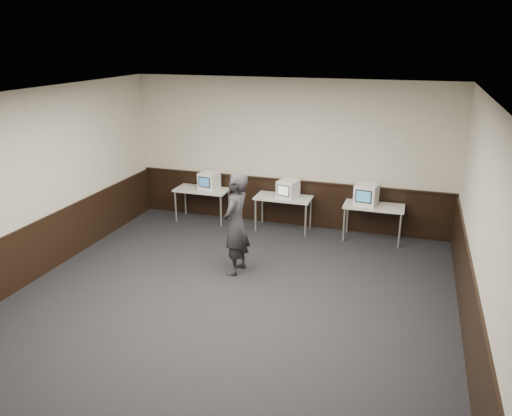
{
  "coord_description": "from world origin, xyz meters",
  "views": [
    {
      "loc": [
        2.56,
        -6.25,
        3.98
      ],
      "look_at": [
        0.03,
        1.6,
        1.15
      ],
      "focal_mm": 35.0,
      "sensor_mm": 36.0,
      "label": 1
    }
  ],
  "objects": [
    {
      "name": "ceiling",
      "position": [
        0.0,
        0.0,
        3.2
      ],
      "size": [
        8.0,
        8.0,
        0.0
      ],
      "primitive_type": "plane",
      "rotation": [
        3.14,
        0.0,
        0.0
      ],
      "color": "white",
      "rests_on": "back_wall"
    },
    {
      "name": "wainscot_right",
      "position": [
        3.48,
        0.0,
        0.5
      ],
      "size": [
        0.04,
        7.98,
        1.0
      ],
      "primitive_type": "cube",
      "color": "black",
      "rests_on": "right_wall"
    },
    {
      "name": "wainscot_left",
      "position": [
        -3.48,
        0.0,
        0.5
      ],
      "size": [
        0.04,
        7.98,
        1.0
      ],
      "primitive_type": "cube",
      "color": "black",
      "rests_on": "left_wall"
    },
    {
      "name": "desk_left",
      "position": [
        -1.9,
        3.6,
        0.68
      ],
      "size": [
        1.2,
        0.6,
        0.75
      ],
      "color": "beige",
      "rests_on": "ground"
    },
    {
      "name": "back_wall",
      "position": [
        0.0,
        4.0,
        1.6
      ],
      "size": [
        7.0,
        0.0,
        7.0
      ],
      "primitive_type": "plane",
      "rotation": [
        1.57,
        0.0,
        0.0
      ],
      "color": "beige",
      "rests_on": "ground"
    },
    {
      "name": "emac_center",
      "position": [
        0.1,
        3.56,
        0.94
      ],
      "size": [
        0.47,
        0.49,
        0.38
      ],
      "rotation": [
        0.0,
        0.0,
        -0.26
      ],
      "color": "white",
      "rests_on": "desk_center"
    },
    {
      "name": "emac_right",
      "position": [
        1.73,
        3.6,
        0.97
      ],
      "size": [
        0.5,
        0.52,
        0.43
      ],
      "rotation": [
        0.0,
        0.0,
        -0.15
      ],
      "color": "white",
      "rests_on": "desk_right"
    },
    {
      "name": "person",
      "position": [
        -0.26,
        1.34,
        0.91
      ],
      "size": [
        0.49,
        0.7,
        1.82
      ],
      "primitive_type": "imported",
      "rotation": [
        0.0,
        0.0,
        -1.65
      ],
      "color": "#242328",
      "rests_on": "ground"
    },
    {
      "name": "desk_right",
      "position": [
        1.9,
        3.6,
        0.68
      ],
      "size": [
        1.2,
        0.6,
        0.75
      ],
      "color": "beige",
      "rests_on": "ground"
    },
    {
      "name": "floor",
      "position": [
        0.0,
        0.0,
        0.0
      ],
      "size": [
        8.0,
        8.0,
        0.0
      ],
      "primitive_type": "plane",
      "color": "black",
      "rests_on": "ground"
    },
    {
      "name": "wainscot_rail",
      "position": [
        0.0,
        3.96,
        1.02
      ],
      "size": [
        6.98,
        0.06,
        0.04
      ],
      "primitive_type": "cube",
      "color": "black",
      "rests_on": "wainscot_back"
    },
    {
      "name": "emac_left",
      "position": [
        -1.74,
        3.64,
        0.94
      ],
      "size": [
        0.44,
        0.46,
        0.39
      ],
      "rotation": [
        0.0,
        0.0,
        -0.14
      ],
      "color": "white",
      "rests_on": "desk_left"
    },
    {
      "name": "front_wall",
      "position": [
        0.0,
        -4.0,
        1.6
      ],
      "size": [
        7.0,
        0.0,
        7.0
      ],
      "primitive_type": "plane",
      "rotation": [
        -1.57,
        0.0,
        0.0
      ],
      "color": "beige",
      "rests_on": "ground"
    },
    {
      "name": "left_wall",
      "position": [
        -3.5,
        0.0,
        1.6
      ],
      "size": [
        0.0,
        8.0,
        8.0
      ],
      "primitive_type": "plane",
      "rotation": [
        1.57,
        0.0,
        1.57
      ],
      "color": "beige",
      "rests_on": "ground"
    },
    {
      "name": "wainscot_back",
      "position": [
        0.0,
        3.98,
        0.5
      ],
      "size": [
        6.98,
        0.04,
        1.0
      ],
      "primitive_type": "cube",
      "color": "black",
      "rests_on": "back_wall"
    },
    {
      "name": "desk_center",
      "position": [
        0.0,
        3.6,
        0.68
      ],
      "size": [
        1.2,
        0.6,
        0.75
      ],
      "color": "beige",
      "rests_on": "ground"
    },
    {
      "name": "right_wall",
      "position": [
        3.5,
        0.0,
        1.6
      ],
      "size": [
        0.0,
        8.0,
        8.0
      ],
      "primitive_type": "plane",
      "rotation": [
        1.57,
        0.0,
        -1.57
      ],
      "color": "beige",
      "rests_on": "ground"
    }
  ]
}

